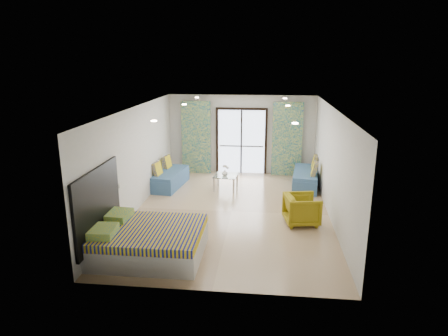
# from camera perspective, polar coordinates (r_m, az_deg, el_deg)

# --- Properties ---
(floor) EXTENTS (5.00, 7.50, 0.01)m
(floor) POSITION_cam_1_polar(r_m,az_deg,el_deg) (10.54, 1.09, -6.21)
(floor) COLOR #A18260
(floor) RESTS_ON ground
(ceiling) EXTENTS (5.00, 7.50, 0.01)m
(ceiling) POSITION_cam_1_polar(r_m,az_deg,el_deg) (9.87, 1.17, 8.52)
(ceiling) COLOR silver
(ceiling) RESTS_ON ground
(wall_back) EXTENTS (5.00, 0.01, 2.70)m
(wall_back) POSITION_cam_1_polar(r_m,az_deg,el_deg) (13.78, 2.51, 4.79)
(wall_back) COLOR silver
(wall_back) RESTS_ON ground
(wall_front) EXTENTS (5.00, 0.01, 2.70)m
(wall_front) POSITION_cam_1_polar(r_m,az_deg,el_deg) (6.58, -1.79, -7.22)
(wall_front) COLOR silver
(wall_front) RESTS_ON ground
(wall_left) EXTENTS (0.01, 7.50, 2.70)m
(wall_left) POSITION_cam_1_polar(r_m,az_deg,el_deg) (10.63, -12.42, 1.25)
(wall_left) COLOR silver
(wall_left) RESTS_ON ground
(wall_right) EXTENTS (0.01, 7.50, 2.70)m
(wall_right) POSITION_cam_1_polar(r_m,az_deg,el_deg) (10.22, 15.23, 0.50)
(wall_right) COLOR silver
(wall_right) RESTS_ON ground
(balcony_door) EXTENTS (1.76, 0.08, 2.28)m
(balcony_door) POSITION_cam_1_polar(r_m,az_deg,el_deg) (13.77, 2.50, 4.39)
(balcony_door) COLOR black
(balcony_door) RESTS_ON floor
(balcony_rail) EXTENTS (1.52, 0.03, 0.04)m
(balcony_rail) POSITION_cam_1_polar(r_m,az_deg,el_deg) (13.84, 2.49, 3.15)
(balcony_rail) COLOR #595451
(balcony_rail) RESTS_ON balcony_door
(curtain_left) EXTENTS (1.00, 0.10, 2.50)m
(curtain_left) POSITION_cam_1_polar(r_m,az_deg,el_deg) (13.80, -3.99, 4.36)
(curtain_left) COLOR white
(curtain_left) RESTS_ON floor
(curtain_right) EXTENTS (1.00, 0.10, 2.50)m
(curtain_right) POSITION_cam_1_polar(r_m,az_deg,el_deg) (13.61, 9.00, 4.05)
(curtain_right) COLOR white
(curtain_right) RESTS_ON floor
(downlight_a) EXTENTS (0.12, 0.12, 0.02)m
(downlight_a) POSITION_cam_1_polar(r_m,az_deg,el_deg) (8.18, -9.98, 6.65)
(downlight_a) COLOR #FFE0B2
(downlight_a) RESTS_ON ceiling
(downlight_b) EXTENTS (0.12, 0.12, 0.02)m
(downlight_b) POSITION_cam_1_polar(r_m,az_deg,el_deg) (7.88, 10.12, 6.32)
(downlight_b) COLOR #FFE0B2
(downlight_b) RESTS_ON ceiling
(downlight_c) EXTENTS (0.12, 0.12, 0.02)m
(downlight_c) POSITION_cam_1_polar(r_m,az_deg,el_deg) (11.07, -5.70, 9.03)
(downlight_c) COLOR #FFE0B2
(downlight_c) RESTS_ON ceiling
(downlight_d) EXTENTS (0.12, 0.12, 0.02)m
(downlight_d) POSITION_cam_1_polar(r_m,az_deg,el_deg) (10.85, 9.12, 8.79)
(downlight_d) COLOR #FFE0B2
(downlight_d) RESTS_ON ceiling
(downlight_e) EXTENTS (0.12, 0.12, 0.02)m
(downlight_e) POSITION_cam_1_polar(r_m,az_deg,el_deg) (13.02, -3.89, 10.02)
(downlight_e) COLOR #FFE0B2
(downlight_e) RESTS_ON ceiling
(downlight_f) EXTENTS (0.12, 0.12, 0.02)m
(downlight_f) POSITION_cam_1_polar(r_m,az_deg,el_deg) (12.83, 8.70, 9.80)
(downlight_f) COLOR #FFE0B2
(downlight_f) RESTS_ON ceiling
(headboard) EXTENTS (0.06, 2.10, 1.50)m
(headboard) POSITION_cam_1_polar(r_m,az_deg,el_deg) (8.40, -17.55, -5.04)
(headboard) COLOR black
(headboard) RESTS_ON floor
(switch_plate) EXTENTS (0.02, 0.10, 0.10)m
(switch_plate) POSITION_cam_1_polar(r_m,az_deg,el_deg) (9.50, -14.65, -2.46)
(switch_plate) COLOR silver
(switch_plate) RESTS_ON wall_left
(bed) EXTENTS (2.16, 1.76, 0.75)m
(bed) POSITION_cam_1_polar(r_m,az_deg,el_deg) (8.35, -10.86, -10.19)
(bed) COLOR silver
(bed) RESTS_ON floor
(daybed_left) EXTENTS (0.89, 1.84, 0.88)m
(daybed_left) POSITION_cam_1_polar(r_m,az_deg,el_deg) (12.57, -7.77, -1.43)
(daybed_left) COLOR #3A5F8B
(daybed_left) RESTS_ON floor
(daybed_right) EXTENTS (0.93, 1.93, 0.92)m
(daybed_right) POSITION_cam_1_polar(r_m,az_deg,el_deg) (12.69, 11.62, -1.39)
(daybed_right) COLOR #3A5F8B
(daybed_right) RESTS_ON floor
(coffee_table) EXTENTS (0.75, 0.75, 0.79)m
(coffee_table) POSITION_cam_1_polar(r_m,az_deg,el_deg) (12.14, 0.25, -1.25)
(coffee_table) COLOR silver
(coffee_table) RESTS_ON floor
(vase) EXTENTS (0.20, 0.20, 0.18)m
(vase) POSITION_cam_1_polar(r_m,az_deg,el_deg) (12.04, 0.13, -0.69)
(vase) COLOR white
(vase) RESTS_ON coffee_table
(armchair) EXTENTS (0.86, 0.90, 0.80)m
(armchair) POSITION_cam_1_polar(r_m,az_deg,el_deg) (9.83, 11.07, -5.64)
(armchair) COLOR olive
(armchair) RESTS_ON floor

